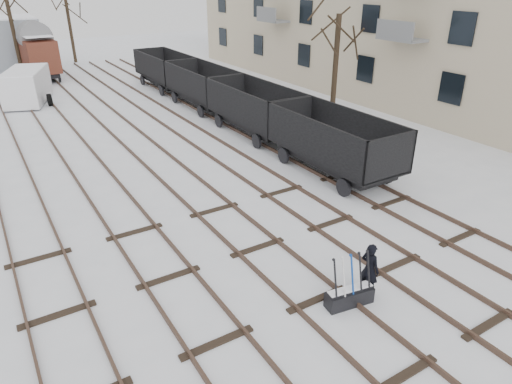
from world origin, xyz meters
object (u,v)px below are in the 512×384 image
box_van_wagon (38,54)px  freight_wagon_a (333,151)px  ground_frame (349,295)px  worker (370,269)px  panel_van (27,86)px

box_van_wagon → freight_wagon_a: bearing=-77.8°
freight_wagon_a → box_van_wagon: bearing=105.4°
ground_frame → worker: (0.75, 0.10, 0.49)m
ground_frame → box_van_wagon: 34.36m
panel_van → box_van_wagon: bearing=94.1°
worker → ground_frame: bearing=90.3°
freight_wagon_a → box_van_wagon: 28.26m
ground_frame → freight_wagon_a: bearing=61.2°
ground_frame → worker: bearing=16.3°
panel_van → ground_frame: bearing=-62.2°
worker → box_van_wagon: box_van_wagon is taller
freight_wagon_a → panel_van: (-9.44, 20.01, 0.15)m
ground_frame → panel_van: (-4.05, 27.03, 0.86)m
ground_frame → box_van_wagon: (-2.09, 34.25, 1.80)m
worker → freight_wagon_a: bearing=-41.2°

